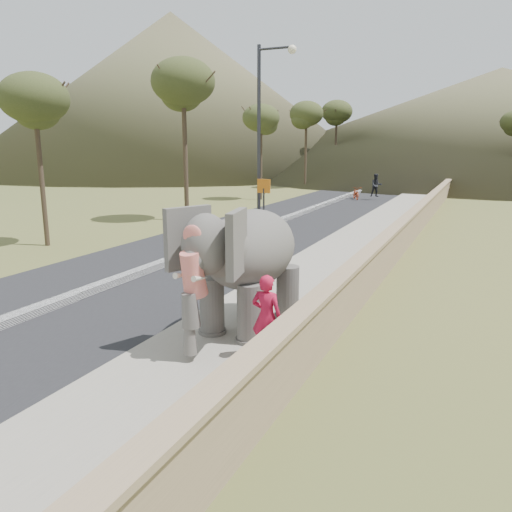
% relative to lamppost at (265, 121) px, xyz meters
% --- Properties ---
extents(ground, '(160.00, 160.00, 0.00)m').
position_rel_lamppost_xyz_m(ground, '(4.69, -11.86, -4.87)').
color(ground, olive).
rests_on(ground, ground).
extents(road, '(7.00, 120.00, 0.03)m').
position_rel_lamppost_xyz_m(road, '(-0.31, -1.86, -4.86)').
color(road, black).
rests_on(road, ground).
extents(median, '(0.35, 120.00, 0.22)m').
position_rel_lamppost_xyz_m(median, '(-0.31, -1.86, -4.76)').
color(median, black).
rests_on(median, ground).
extents(walkway, '(3.00, 120.00, 0.15)m').
position_rel_lamppost_xyz_m(walkway, '(4.69, -1.86, -4.80)').
color(walkway, '#9E9687').
rests_on(walkway, ground).
extents(parapet, '(0.30, 120.00, 1.10)m').
position_rel_lamppost_xyz_m(parapet, '(6.34, -1.86, -4.32)').
color(parapet, tan).
rests_on(parapet, ground).
extents(lamppost, '(1.76, 0.36, 8.00)m').
position_rel_lamppost_xyz_m(lamppost, '(0.00, 0.00, 0.00)').
color(lamppost, '#2D2E32').
rests_on(lamppost, ground).
extents(signboard, '(0.60, 0.08, 2.40)m').
position_rel_lamppost_xyz_m(signboard, '(0.19, -0.59, -3.23)').
color(signboard, '#2D2D33').
rests_on(signboard, ground).
extents(hill_left, '(60.00, 60.00, 22.00)m').
position_rel_lamppost_xyz_m(hill_left, '(-33.31, 43.14, 6.13)').
color(hill_left, brown).
rests_on(hill_left, ground).
extents(hill_far, '(80.00, 80.00, 14.00)m').
position_rel_lamppost_xyz_m(hill_far, '(9.69, 58.14, 2.13)').
color(hill_far, brown).
rests_on(hill_far, ground).
extents(elephant_and_man, '(2.30, 3.72, 2.58)m').
position_rel_lamppost_xyz_m(elephant_and_man, '(4.71, -11.54, -3.44)').
color(elephant_and_man, '#66625C').
rests_on(elephant_and_man, ground).
extents(motorcyclist, '(2.50, 1.83, 1.86)m').
position_rel_lamppost_xyz_m(motorcyclist, '(1.24, 14.95, -4.15)').
color(motorcyclist, maroon).
rests_on(motorcyclist, ground).
extents(trees, '(47.52, 43.28, 8.74)m').
position_rel_lamppost_xyz_m(trees, '(7.82, 18.05, -1.11)').
color(trees, '#473828').
rests_on(trees, ground).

